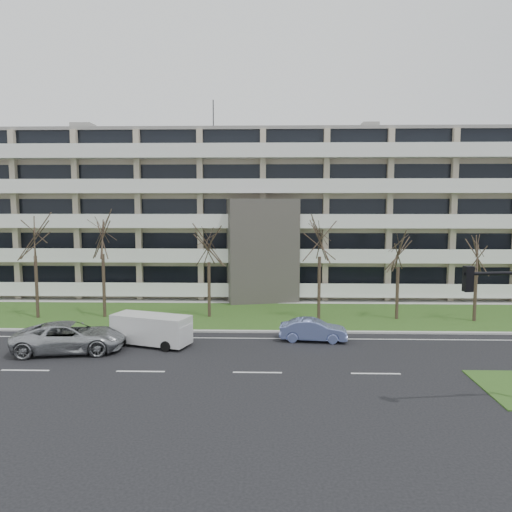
{
  "coord_description": "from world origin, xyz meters",
  "views": [
    {
      "loc": [
        0.62,
        -24.63,
        8.55
      ],
      "look_at": [
        -0.35,
        10.0,
        4.93
      ],
      "focal_mm": 35.0,
      "sensor_mm": 36.0,
      "label": 1
    }
  ],
  "objects": [
    {
      "name": "ground",
      "position": [
        0.0,
        0.0,
        0.0
      ],
      "size": [
        160.0,
        160.0,
        0.0
      ],
      "primitive_type": "plane",
      "color": "black",
      "rests_on": "ground"
    },
    {
      "name": "curb",
      "position": [
        0.0,
        8.0,
        0.06
      ],
      "size": [
        90.0,
        0.35,
        0.12
      ],
      "primitive_type": "cube",
      "color": "#B2B2AD",
      "rests_on": "ground"
    },
    {
      "name": "white_van",
      "position": [
        -6.51,
        4.8,
        1.11
      ],
      "size": [
        5.08,
        3.19,
        1.85
      ],
      "rotation": [
        0.0,
        0.0,
        -0.32
      ],
      "color": "silver",
      "rests_on": "ground"
    },
    {
      "name": "lane_edge_line",
      "position": [
        0.0,
        6.5,
        0.01
      ],
      "size": [
        90.0,
        0.12,
        0.01
      ],
      "primitive_type": "cube",
      "color": "white",
      "rests_on": "ground"
    },
    {
      "name": "silver_pickup",
      "position": [
        -10.97,
        3.31,
        0.87
      ],
      "size": [
        6.59,
        3.77,
        1.73
      ],
      "primitive_type": "imported",
      "rotation": [
        0.0,
        0.0,
        1.72
      ],
      "color": "#A0A3A7",
      "rests_on": "ground"
    },
    {
      "name": "grass_verge",
      "position": [
        0.0,
        13.0,
        0.03
      ],
      "size": [
        90.0,
        10.0,
        0.06
      ],
      "primitive_type": "cube",
      "color": "#2A521B",
      "rests_on": "ground"
    },
    {
      "name": "tree_5",
      "position": [
        10.06,
        12.04,
        5.43
      ],
      "size": [
        3.5,
        3.5,
        6.99
      ],
      "color": "#382B21",
      "rests_on": "ground"
    },
    {
      "name": "blue_sedan",
      "position": [
        3.35,
        6.04,
        0.69
      ],
      "size": [
        4.31,
        1.85,
        1.38
      ],
      "primitive_type": "imported",
      "rotation": [
        0.0,
        0.0,
        1.48
      ],
      "color": "#7D90D8",
      "rests_on": "ground"
    },
    {
      "name": "tree_6",
      "position": [
        15.55,
        11.5,
        5.22
      ],
      "size": [
        3.36,
        3.36,
        6.72
      ],
      "color": "#382B21",
      "rests_on": "ground"
    },
    {
      "name": "tree_2",
      "position": [
        -11.88,
        12.13,
        6.71
      ],
      "size": [
        4.31,
        4.31,
        8.62
      ],
      "color": "#382B21",
      "rests_on": "ground"
    },
    {
      "name": "tree_4",
      "position": [
        4.26,
        11.83,
        6.53
      ],
      "size": [
        4.2,
        4.2,
        8.4
      ],
      "color": "#382B21",
      "rests_on": "ground"
    },
    {
      "name": "apartment_building",
      "position": [
        -0.01,
        25.32,
        7.61
      ],
      "size": [
        60.5,
        15.1,
        18.75
      ],
      "color": "#BBAE92",
      "rests_on": "ground"
    },
    {
      "name": "tree_1",
      "position": [
        -16.81,
        11.7,
        6.55
      ],
      "size": [
        4.21,
        4.21,
        8.42
      ],
      "color": "#382B21",
      "rests_on": "ground"
    },
    {
      "name": "sidewalk",
      "position": [
        0.0,
        18.5,
        0.04
      ],
      "size": [
        90.0,
        2.0,
        0.08
      ],
      "primitive_type": "cube",
      "color": "#B2B2AD",
      "rests_on": "ground"
    },
    {
      "name": "tree_3",
      "position": [
        -3.96,
        12.41,
        5.84
      ],
      "size": [
        3.75,
        3.75,
        7.51
      ],
      "color": "#382B21",
      "rests_on": "ground"
    }
  ]
}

